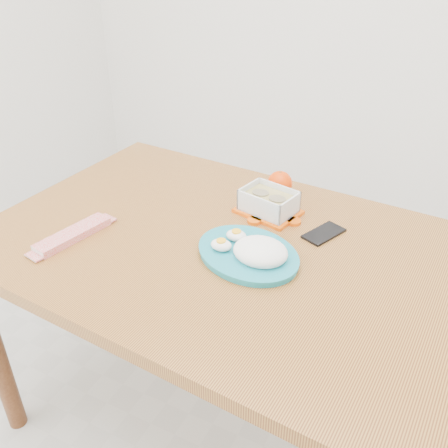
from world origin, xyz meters
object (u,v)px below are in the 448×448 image
at_px(rice_plate, 252,251).
at_px(smartphone, 324,233).
at_px(food_container, 269,202).
at_px(dining_table, 224,267).
at_px(orange_fruit, 280,183).

bearing_deg(rice_plate, smartphone, 76.28).
relative_size(food_container, smartphone, 1.61).
distance_m(food_container, smartphone, 0.20).
bearing_deg(dining_table, rice_plate, -16.41).
bearing_deg(rice_plate, dining_table, 179.55).
xyz_separation_m(food_container, smartphone, (0.19, -0.04, -0.03)).
distance_m(dining_table, rice_plate, 0.15).
bearing_deg(smartphone, dining_table, -122.58).
bearing_deg(smartphone, food_container, -169.84).
relative_size(food_container, orange_fruit, 2.53).
xyz_separation_m(orange_fruit, smartphone, (0.20, -0.17, -0.04)).
distance_m(food_container, orange_fruit, 0.13).
height_order(dining_table, orange_fruit, orange_fruit).
relative_size(dining_table, smartphone, 11.12).
bearing_deg(food_container, rice_plate, -64.78).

